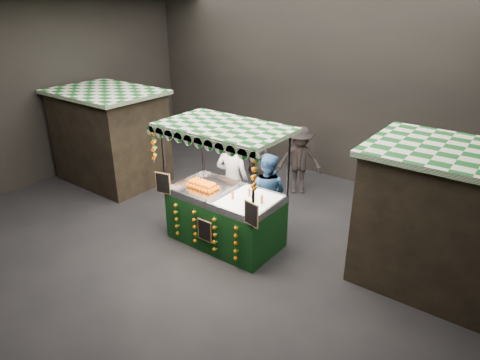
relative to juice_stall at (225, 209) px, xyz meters
The scene contains 13 objects.
ground 0.92m from the juice_stall, 151.22° to the right, with size 12.00×12.00×0.00m, color black.
market_hall 2.61m from the juice_stall, 151.22° to the right, with size 12.10×10.10×5.05m.
neighbour_stall_left 4.86m from the juice_stall, behind, with size 3.00×2.20×2.60m.
neighbour_stall_right 4.26m from the juice_stall, 17.83° to the left, with size 3.00×2.20×2.60m.
juice_stall is the anchor object (origin of this frame).
vendor_grey 1.03m from the juice_stall, 118.58° to the left, with size 0.88×0.70×2.11m.
vendor_blue 1.07m from the juice_stall, 66.81° to the left, with size 1.01×0.86×1.86m.
shopper_0 2.73m from the juice_stall, 109.97° to the left, with size 0.66×0.46×1.76m.
shopper_1 3.03m from the juice_stall, 31.81° to the left, with size 1.08×0.95×1.88m.
shopper_2 2.85m from the juice_stall, 125.16° to the left, with size 1.20×1.00×1.91m.
shopper_3 3.20m from the juice_stall, 90.29° to the left, with size 1.38×1.21×1.85m.
shopper_4 5.46m from the juice_stall, 153.21° to the left, with size 0.95×0.86×1.62m.
shopper_5 5.14m from the juice_stall, 36.51° to the left, with size 1.56×1.35×1.70m.
Camera 1 is at (5.40, -5.96, 4.95)m, focal length 31.73 mm.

